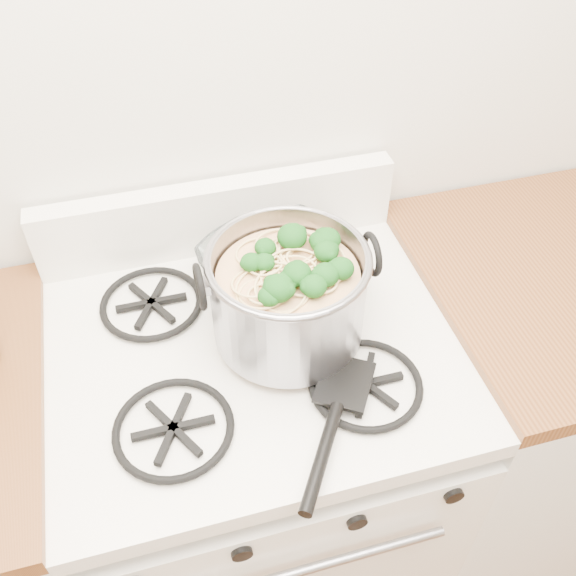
# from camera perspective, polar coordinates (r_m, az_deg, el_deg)

# --- Properties ---
(gas_range) EXTENTS (0.76, 0.66, 0.92)m
(gas_range) POSITION_cam_1_polar(r_m,az_deg,el_deg) (1.60, -2.47, -15.96)
(gas_range) COLOR white
(gas_range) RESTS_ON ground
(counter_left) EXTENTS (0.25, 0.65, 0.92)m
(counter_left) POSITION_cam_1_polar(r_m,az_deg,el_deg) (1.61, -21.24, -18.62)
(counter_left) COLOR silver
(counter_left) RESTS_ON ground
(stock_pot) EXTENTS (0.32, 0.29, 0.19)m
(stock_pot) POSITION_cam_1_polar(r_m,az_deg,el_deg) (1.14, 0.00, -0.68)
(stock_pot) COLOR gray
(stock_pot) RESTS_ON gas_range
(spatula) EXTENTS (0.41, 0.42, 0.02)m
(spatula) POSITION_cam_1_polar(r_m,az_deg,el_deg) (1.12, 5.09, -8.14)
(spatula) COLOR black
(spatula) RESTS_ON gas_range
(glass_bowl) EXTENTS (0.16, 0.16, 0.03)m
(glass_bowl) POSITION_cam_1_polar(r_m,az_deg,el_deg) (1.29, -0.69, 1.28)
(glass_bowl) COLOR white
(glass_bowl) RESTS_ON gas_range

